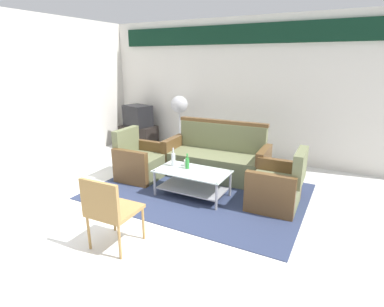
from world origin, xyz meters
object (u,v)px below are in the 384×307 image
Objects in this scene: bottle_green at (187,163)px; pedestal_fan at (179,108)px; armchair_right at (277,187)px; wicker_chair at (109,208)px; couch at (216,159)px; cup at (187,163)px; bottle_clear at (173,159)px; television at (138,116)px; armchair_left at (140,162)px; coffee_table at (192,179)px; tv_stand at (139,137)px.

bottle_green is 2.20m from pedestal_fan.
wicker_chair is at bearing 142.22° from armchair_right.
couch is 7.77× the size of bottle_green.
bottle_green reaches higher than cup.
bottle_clear is 2.67m from television.
wicker_chair reaches higher than cup.
armchair_left is 2.11m from wicker_chair.
armchair_right is 0.77× the size of coffee_table.
pedestal_fan is at bearing 125.13° from coffee_table.
tv_stand is at bearing 143.05° from coffee_table.
television is (-2.38, 1.79, 0.49)m from coffee_table.
bottle_clear is (0.80, -0.18, 0.23)m from armchair_left.
cup is at bearing 92.87° from armchair_right.
television is 0.82× the size of wicker_chair.
tv_stand is 0.63× the size of pedestal_fan.
couch is 2.64× the size of television.
tv_stand is at bearing 120.97° from wicker_chair.
armchair_left reaches higher than wicker_chair.
armchair_right is at bearing 12.35° from coffee_table.
pedestal_fan is at bearing 2.64° from tv_stand.
couch is 2.29× the size of tv_stand.
bottle_green is 0.19× the size of pedestal_fan.
couch is at bearing -35.14° from pedestal_fan.
cup is (0.98, -0.09, 0.17)m from armchair_left.
cup is at bearing 158.09° from television.
cup is (-0.18, 0.15, 0.19)m from coffee_table.
bottle_clear is 2.89× the size of cup.
television is at bearing -143.60° from armchair_left.
bottle_green is 2.36× the size of cup.
bottle_clear is 0.34× the size of wicker_chair.
armchair_right reaches higher than wicker_chair.
pedestal_fan is at bearing -177.03° from armchair_left.
tv_stand is at bearing 90.00° from television.
bottle_green is 2.86m from television.
television is (-2.26, 1.74, 0.26)m from bottle_green.
bottle_green is 0.29× the size of tv_stand.
armchair_left is at bearing -51.87° from tv_stand.
wicker_chair is at bearing -89.03° from cup.
armchair_left reaches higher than cup.
television is at bearing 143.01° from coffee_table.
pedestal_fan reaches higher than couch.
armchair_right reaches higher than coffee_table.
coffee_table is 3.80× the size of bottle_clear.
coffee_table is 0.26m from bottle_green.
tv_stand is (-2.20, 1.64, -0.20)m from cup.
tv_stand is at bearing 65.20° from armchair_right.
wicker_chair is at bearing 84.28° from couch.
armchair_left is 0.85m from bottle_clear.
wicker_chair is at bearing -82.68° from bottle_clear.
armchair_right is 1.60m from bottle_clear.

